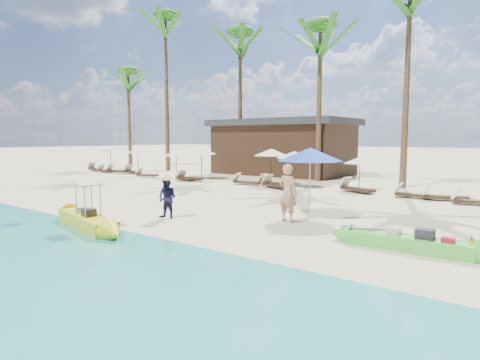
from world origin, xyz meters
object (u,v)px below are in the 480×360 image
Objects in this scene: yellow_canoe at (87,221)px; blue_umbrella at (310,154)px; tourist at (288,193)px; green_canoe at (408,243)px.

blue_umbrella is at bearing 63.30° from yellow_canoe.
tourist reaches higher than yellow_canoe.
tourist is 1.76m from blue_umbrella.
yellow_canoe is 2.18× the size of blue_umbrella.
tourist is (4.64, 4.66, 0.76)m from yellow_canoe.
blue_umbrella is (0.20, 1.19, 1.28)m from tourist.
tourist is at bearing 57.98° from yellow_canoe.
tourist is at bearing 162.78° from green_canoe.
blue_umbrella reaches higher than green_canoe.
tourist is 0.79× the size of blue_umbrella.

